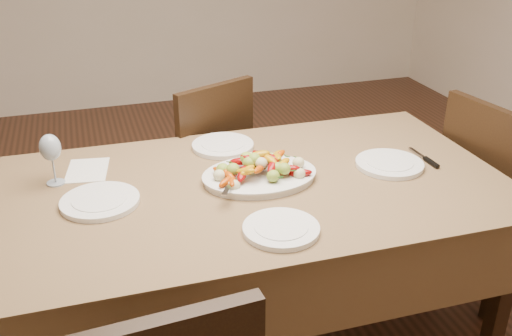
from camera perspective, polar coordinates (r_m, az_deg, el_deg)
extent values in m
plane|color=#3A1F11|center=(2.73, 2.18, -13.14)|extent=(6.00, 6.00, 0.00)
cube|color=brown|center=(2.28, 0.00, -10.01)|extent=(1.85, 1.06, 0.76)
ellipsoid|color=white|center=(2.10, 0.35, -0.92)|extent=(0.42, 0.31, 0.02)
cylinder|color=white|center=(2.02, -15.33, -3.25)|extent=(0.27, 0.27, 0.02)
cylinder|color=white|center=(2.27, 13.19, 0.38)|extent=(0.26, 0.26, 0.02)
cylinder|color=white|center=(2.38, -3.33, 2.23)|extent=(0.26, 0.26, 0.02)
cylinder|color=white|center=(1.79, 2.53, -6.13)|extent=(0.24, 0.24, 0.02)
cube|color=silver|center=(2.27, -16.51, -0.21)|extent=(0.18, 0.23, 0.00)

